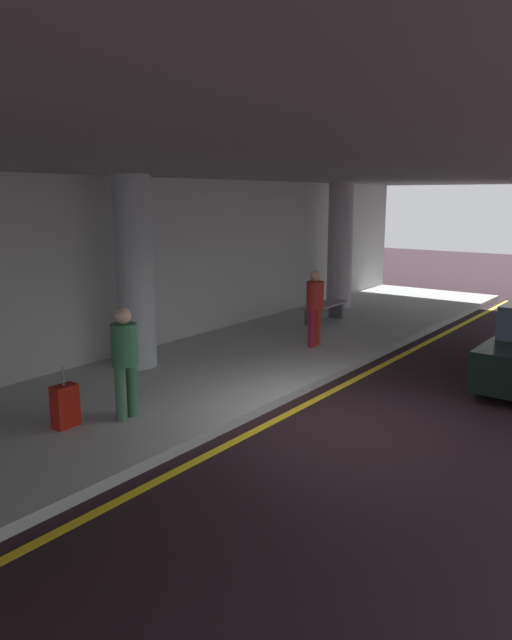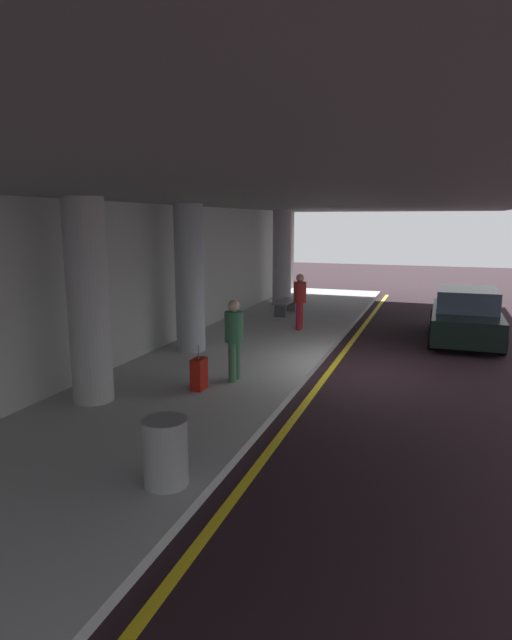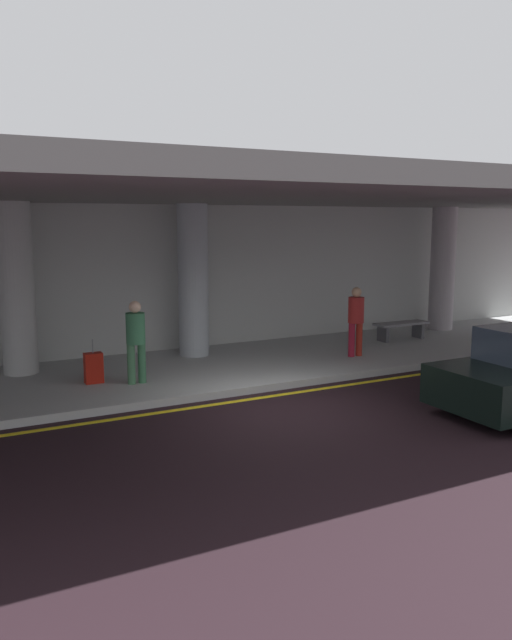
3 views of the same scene
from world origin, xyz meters
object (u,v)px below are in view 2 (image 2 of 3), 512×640
Objects in this scene: support_column_right_mid at (282,257)px; trash_bin_steel at (165,452)px; support_column_left_mid at (88,302)px; bench_metal at (285,304)px; traveler_with_luggage at (234,335)px; person_waiting_for_ride at (300,298)px; support_column_center at (190,279)px; suitcase_upright_primary at (199,374)px; car_black at (466,316)px.

trash_bin_steel is at bearing -168.98° from support_column_right_mid.
support_column_left_mid is 9.94m from bench_metal.
traveler_with_luggage is 1.00× the size of person_waiting_for_ride.
support_column_left_mid is 12.00m from support_column_right_mid.
trash_bin_steel is at bearing -107.72° from person_waiting_for_ride.
support_column_center is 7.05m from trash_bin_steel.
person_waiting_for_ride is 9.78m from trash_bin_steel.
suitcase_upright_primary is 8.63m from bench_metal.
person_waiting_for_ride reaches higher than bench_metal.
traveler_with_luggage is (-6.15, 4.63, 0.40)m from car_black.
support_column_left_mid is 2.17× the size of person_waiting_for_ride.
trash_bin_steel is (-12.12, -1.99, 0.07)m from bench_metal.
support_column_left_mid is at bearing -35.24° from car_black.
support_column_left_mid is 2.28× the size of bench_metal.
car_black is 11.12m from trash_bin_steel.
support_column_center reaches higher than bench_metal.
bench_metal is at bearing -2.69° from suitcase_upright_primary.
bench_metal is (1.68, 5.83, -0.21)m from car_black.
traveler_with_luggage is at bearing 10.48° from trash_bin_steel.
person_waiting_for_ride reaches higher than suitcase_upright_primary.
traveler_with_luggage reaches higher than car_black.
bench_metal is at bearing 16.47° from traveler_with_luggage.
traveler_with_luggage is 1.98× the size of trash_bin_steel.
support_column_right_mid reaches higher than person_waiting_for_ride.
support_column_right_mid reaches higher than trash_bin_steel.
suitcase_upright_primary is at bearing 19.21° from trash_bin_steel.
trash_bin_steel is (-3.52, -1.23, 0.11)m from suitcase_upright_primary.
car_black is at bearing -106.12° from bench_metal.
support_column_left_mid is 4.06× the size of suitcase_upright_primary.
car_black is at bearing -14.17° from person_waiting_for_ride.
support_column_left_mid reaches higher than trash_bin_steel.
support_column_right_mid is at bearing 0.47° from suitcase_upright_primary.
suitcase_upright_primary is at bearing -32.22° from car_black.
car_black is 2.44× the size of person_waiting_for_ride.
support_column_left_mid is 7.71m from person_waiting_for_ride.
suitcase_upright_primary is at bearing 158.18° from traveler_with_luggage.
person_waiting_for_ride is at bearing -154.49° from bench_metal.
trash_bin_steel is (-2.32, -2.79, -1.40)m from support_column_left_mid.
suitcase_upright_primary is (-2.80, -1.56, -1.51)m from support_column_center.
support_column_left_mid reaches higher than bench_metal.
support_column_left_mid reaches higher than suitcase_upright_primary.
person_waiting_for_ride is at bearing 8.39° from traveler_with_luggage.
car_black is (4.11, -6.63, -1.26)m from support_column_center.
suitcase_upright_primary is at bearing -116.18° from person_waiting_for_ride.
support_column_left_mid is 2.17× the size of traveler_with_luggage.
support_column_right_mid is at bearing 90.20° from person_waiting_for_ride.
bench_metal is at bearing 9.32° from trash_bin_steel.
trash_bin_steel is at bearing -16.19° from car_black.
support_column_center is at bearing -142.34° from person_waiting_for_ride.
car_black is 2.44× the size of traveler_with_luggage.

